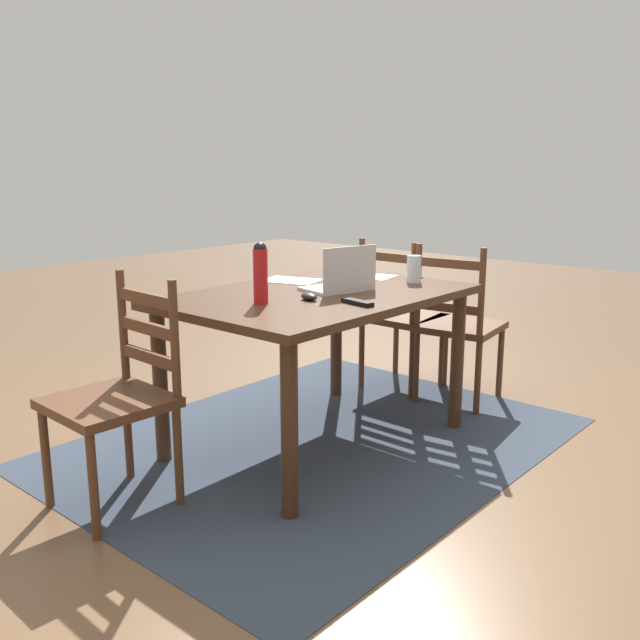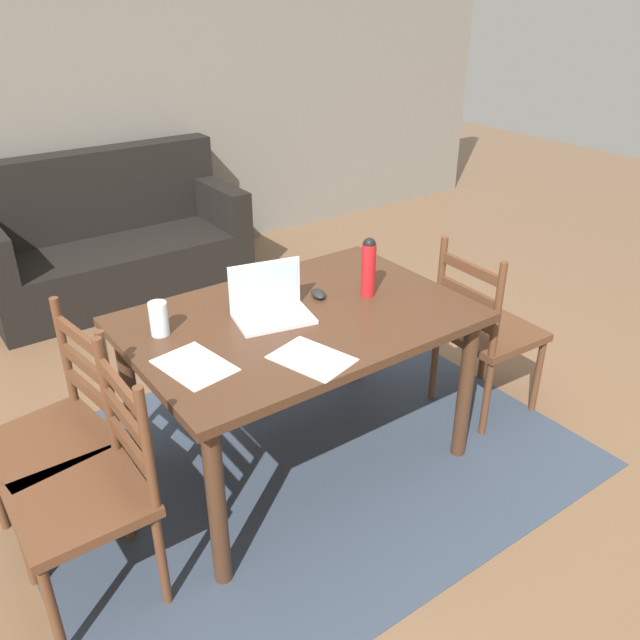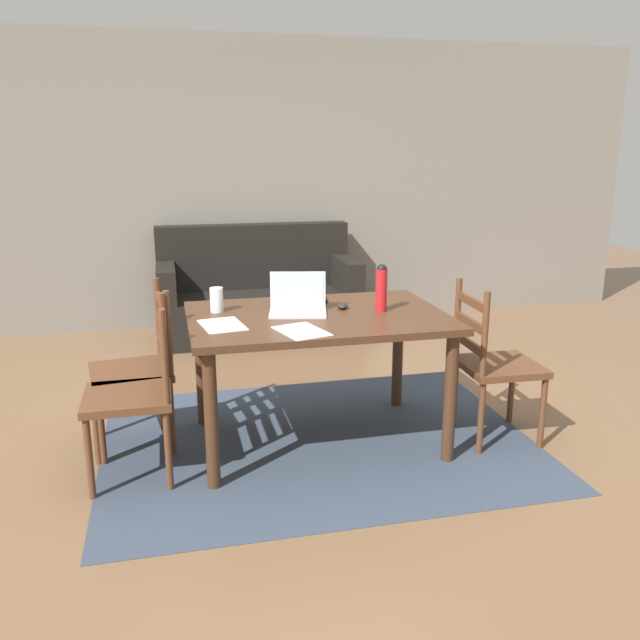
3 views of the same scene
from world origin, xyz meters
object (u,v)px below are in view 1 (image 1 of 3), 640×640
at_px(chair_right_near, 117,397).
at_px(drinking_glass, 414,269).
at_px(chair_left_far, 458,326).
at_px(water_bottle, 260,272).
at_px(dining_table, 318,312).
at_px(chair_left_near, 401,316).
at_px(laptop, 342,280).
at_px(tv_remote, 357,302).
at_px(computer_mouse, 309,296).

height_order(chair_right_near, drinking_glass, chair_right_near).
height_order(chair_left_far, water_bottle, water_bottle).
relative_size(dining_table, drinking_glass, 10.22).
relative_size(dining_table, chair_left_near, 1.53).
xyz_separation_m(dining_table, chair_left_near, (-1.02, -0.20, -0.22)).
relative_size(laptop, tv_remote, 2.12).
relative_size(chair_left_near, water_bottle, 3.45).
bearing_deg(drinking_glass, computer_mouse, -7.17).
bearing_deg(chair_left_far, chair_right_near, -11.17).
distance_m(chair_left_far, computer_mouse, 1.24).
distance_m(laptop, tv_remote, 0.34).
relative_size(dining_table, water_bottle, 5.29).
distance_m(chair_left_far, chair_left_near, 0.40).
distance_m(chair_left_far, tv_remote, 1.18).
bearing_deg(chair_left_far, computer_mouse, -5.05).
bearing_deg(chair_left_far, water_bottle, -8.75).
distance_m(laptop, drinking_glass, 0.47).
bearing_deg(computer_mouse, drinking_glass, -173.49).
height_order(chair_left_near, drinking_glass, chair_left_near).
relative_size(chair_left_far, computer_mouse, 9.50).
bearing_deg(chair_left_near, chair_left_far, 90.06).
bearing_deg(chair_left_near, laptop, 16.43).
bearing_deg(drinking_glass, chair_left_far, 178.28).
xyz_separation_m(chair_left_far, water_bottle, (1.39, -0.21, 0.46)).
height_order(chair_left_near, computer_mouse, chair_left_near).
relative_size(water_bottle, computer_mouse, 2.75).
bearing_deg(chair_left_near, chair_right_near, 0.05).
height_order(laptop, tv_remote, laptop).
distance_m(chair_right_near, drinking_glass, 1.66).
height_order(chair_left_far, chair_right_near, same).
height_order(chair_left_far, computer_mouse, chair_left_far).
bearing_deg(dining_table, computer_mouse, 29.56).
bearing_deg(computer_mouse, chair_left_far, -171.37).
distance_m(chair_left_far, chair_right_near, 2.07).
xyz_separation_m(chair_left_far, computer_mouse, (1.19, -0.11, 0.33)).
height_order(dining_table, computer_mouse, computer_mouse).
bearing_deg(tv_remote, chair_left_far, 15.53).
xyz_separation_m(chair_left_far, chair_left_near, (0.00, -0.40, 0.00)).
xyz_separation_m(chair_right_near, drinking_glass, (-1.57, 0.39, 0.39)).
distance_m(water_bottle, computer_mouse, 0.26).
height_order(chair_right_near, chair_left_near, same).
xyz_separation_m(chair_left_near, tv_remote, (1.13, 0.53, 0.33)).
bearing_deg(tv_remote, computer_mouse, 114.73).
bearing_deg(drinking_glass, laptop, -14.71).
height_order(dining_table, water_bottle, water_bottle).
height_order(chair_right_near, water_bottle, water_bottle).
xyz_separation_m(water_bottle, drinking_glass, (-0.93, 0.20, -0.07)).
xyz_separation_m(dining_table, computer_mouse, (0.17, 0.10, 0.12)).
distance_m(chair_left_near, tv_remote, 1.29).
xyz_separation_m(chair_left_near, water_bottle, (1.39, 0.19, 0.46)).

